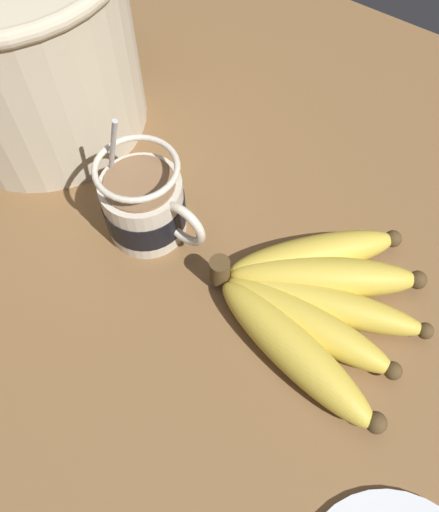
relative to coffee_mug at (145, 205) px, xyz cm
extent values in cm
cube|color=brown|center=(3.67, -3.44, -5.53)|extent=(106.09, 106.09, 3.23)
cylinder|color=beige|center=(-0.14, 0.00, -0.36)|extent=(8.13, 8.13, 7.12)
cylinder|color=black|center=(-0.14, 0.00, -0.61)|extent=(8.33, 8.33, 3.31)
torus|color=beige|center=(4.83, 0.00, 0.81)|extent=(5.44, 0.90, 5.44)
cylinder|color=#846042|center=(-0.14, 0.00, 3.30)|extent=(6.93, 6.93, 0.40)
torus|color=beige|center=(-0.14, 0.00, 5.54)|extent=(8.13, 8.13, 0.60)
cylinder|color=#B2B2B7|center=(-3.56, 0.00, 3.98)|extent=(4.46, 0.50, 12.95)
ellipsoid|color=#B2B2B7|center=(-1.57, 0.00, -2.42)|extent=(3.00, 2.00, 0.80)
cylinder|color=#4C381E|center=(10.12, -1.10, -1.15)|extent=(2.00, 2.00, 3.00)
ellipsoid|color=gold|center=(19.89, -3.03, -1.87)|extent=(18.37, 7.47, 4.09)
sphere|color=#4C381E|center=(28.68, -4.76, -1.87)|extent=(1.84, 1.84, 1.84)
ellipsoid|color=gold|center=(19.49, -0.44, -2.09)|extent=(17.01, 4.82, 3.65)
sphere|color=#4C381E|center=(27.87, 0.15, -2.09)|extent=(1.64, 1.64, 1.64)
ellipsoid|color=gold|center=(19.82, 2.28, -2.19)|extent=(18.66, 9.38, 3.45)
sphere|color=#4C381E|center=(28.59, 5.34, -2.19)|extent=(1.55, 1.55, 1.55)
ellipsoid|color=gold|center=(18.35, 4.54, -1.89)|extent=(17.11, 13.49, 4.04)
sphere|color=#4C381E|center=(25.77, 9.62, -1.89)|extent=(1.82, 1.82, 1.82)
ellipsoid|color=gold|center=(16.26, 6.12, -1.96)|extent=(13.97, 15.46, 3.91)
sphere|color=#4C381E|center=(21.76, 12.58, -1.96)|extent=(1.76, 1.76, 1.76)
cylinder|color=beige|center=(-20.74, 5.34, 5.46)|extent=(23.92, 23.92, 18.75)
camera|label=1|loc=(24.01, -20.06, 40.05)|focal=35.00mm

